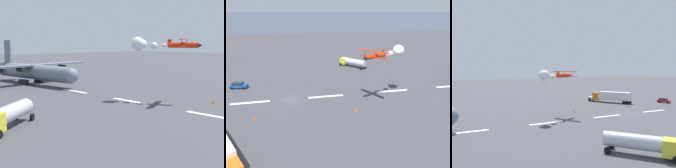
# 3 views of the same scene
# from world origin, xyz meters

# --- Properties ---
(ground_plane) EXTENTS (440.00, 440.00, 0.00)m
(ground_plane) POSITION_xyz_m (0.00, 0.00, 0.00)
(ground_plane) COLOR #424247
(ground_plane) RESTS_ON ground
(runway_stripe_4) EXTENTS (8.00, 0.90, 0.01)m
(runway_stripe_4) POSITION_xyz_m (-8.13, 0.00, 0.01)
(runway_stripe_4) COLOR white
(runway_stripe_4) RESTS_ON ground
(runway_stripe_5) EXTENTS (8.00, 0.90, 0.01)m
(runway_stripe_5) POSITION_xyz_m (8.13, 0.00, 0.01)
(runway_stripe_5) COLOR white
(runway_stripe_5) RESTS_ON ground
(runway_stripe_6) EXTENTS (8.00, 0.90, 0.01)m
(runway_stripe_6) POSITION_xyz_m (24.39, 0.00, 0.01)
(runway_stripe_6) COLOR white
(runway_stripe_6) RESTS_ON ground
(runway_stripe_7) EXTENTS (8.00, 0.90, 0.01)m
(runway_stripe_7) POSITION_xyz_m (40.66, 0.00, 0.01)
(runway_stripe_7) COLOR white
(runway_stripe_7) RESTS_ON ground
(stunt_biplane_red) EXTENTS (11.38, 8.51, 2.48)m
(stunt_biplane_red) POSITION_xyz_m (22.15, -2.95, 10.16)
(stunt_biplane_red) COLOR red
(semi_truck_orange) EXTENTS (9.46, 14.64, 3.70)m
(semi_truck_orange) POSITION_xyz_m (-8.58, -19.45, 2.13)
(semi_truck_orange) COLOR silver
(semi_truck_orange) RESTS_ON ground
(fuel_tanker_truck) EXTENTS (7.97, 9.52, 2.90)m
(fuel_tanker_truck) POSITION_xyz_m (21.49, 24.74, 1.75)
(fuel_tanker_truck) COLOR yellow
(fuel_tanker_truck) RESTS_ON ground
(followme_car_yellow) EXTENTS (3.24, 4.53, 1.52)m
(followme_car_yellow) POSITION_xyz_m (-24.18, -10.31, 0.81)
(followme_car_yellow) COLOR #B21E23
(followme_car_yellow) RESTS_ON ground
(traffic_cone_near) EXTENTS (0.44, 0.44, 0.75)m
(traffic_cone_near) POSITION_xyz_m (-6.07, -8.10, 0.38)
(traffic_cone_near) COLOR orange
(traffic_cone_near) RESTS_ON ground
(traffic_cone_far) EXTENTS (0.44, 0.44, 0.75)m
(traffic_cone_far) POSITION_xyz_m (12.62, -8.51, 0.38)
(traffic_cone_far) COLOR orange
(traffic_cone_far) RESTS_ON ground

